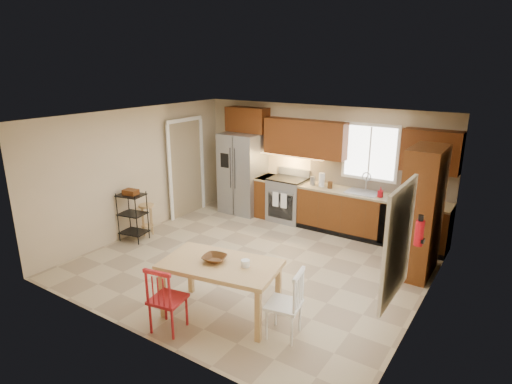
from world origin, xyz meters
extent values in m
plane|color=tan|center=(0.00, 0.00, 0.00)|extent=(5.50, 5.50, 0.00)
cube|color=silver|center=(0.00, 0.00, 2.50)|extent=(5.50, 5.00, 0.02)
cube|color=#CCB793|center=(0.00, 2.50, 1.25)|extent=(5.50, 0.02, 2.50)
cube|color=#CCB793|center=(0.00, -2.50, 1.25)|extent=(5.50, 0.02, 2.50)
cube|color=#CCB793|center=(-2.75, 0.00, 1.25)|extent=(0.02, 5.00, 2.50)
cube|color=#CCB793|center=(2.75, 0.00, 1.25)|extent=(0.02, 5.00, 2.50)
cube|color=gray|center=(-1.70, 2.12, 0.91)|extent=(0.92, 0.75, 1.82)
cube|color=gray|center=(-0.55, 2.19, 0.46)|extent=(0.76, 0.63, 0.92)
cube|color=#5B2E10|center=(-1.10, 2.20, 0.45)|extent=(0.30, 0.60, 0.90)
cube|color=#5B2E10|center=(1.29, 2.20, 0.45)|extent=(2.92, 0.60, 0.90)
cube|color=black|center=(1.85, 1.91, 0.45)|extent=(0.60, 0.02, 0.78)
cube|color=beige|center=(1.29, 2.48, 1.18)|extent=(2.92, 0.03, 0.55)
cube|color=#613010|center=(-1.70, 2.33, 2.10)|extent=(1.00, 0.35, 0.55)
cube|color=#613010|center=(-0.25, 2.33, 1.83)|extent=(1.80, 0.35, 0.75)
cube|color=#613010|center=(2.25, 2.33, 1.83)|extent=(1.00, 0.35, 0.75)
cube|color=white|center=(1.10, 2.48, 1.65)|extent=(1.12, 0.04, 1.12)
cube|color=gray|center=(1.10, 2.20, 0.86)|extent=(0.62, 0.46, 0.16)
cube|color=#FFBF66|center=(-0.55, 2.30, 1.43)|extent=(1.60, 0.30, 0.01)
imported|color=#AD0C16|center=(1.48, 2.10, 1.00)|extent=(0.09, 0.09, 0.19)
cylinder|color=white|center=(0.25, 2.15, 1.04)|extent=(0.12, 0.12, 0.28)
cylinder|color=gray|center=(0.05, 2.15, 0.99)|extent=(0.11, 0.11, 0.18)
cylinder|color=#533016|center=(0.45, 2.12, 0.97)|extent=(0.10, 0.10, 0.14)
cube|color=#5B2E10|center=(2.43, 1.20, 1.05)|extent=(0.50, 0.95, 2.10)
cylinder|color=#AD0C16|center=(2.63, 0.15, 1.10)|extent=(0.12, 0.12, 0.36)
cube|color=white|center=(2.68, -1.15, 1.45)|extent=(0.04, 1.02, 1.32)
cube|color=#8C7A59|center=(-2.67, 1.30, 1.05)|extent=(0.04, 0.95, 2.10)
imported|color=#533016|center=(0.41, -1.54, 0.77)|extent=(0.37, 0.37, 0.08)
cylinder|color=white|center=(0.85, -1.44, 0.80)|extent=(0.13, 0.13, 0.13)
camera|label=1|loc=(3.75, -5.58, 3.33)|focal=30.00mm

